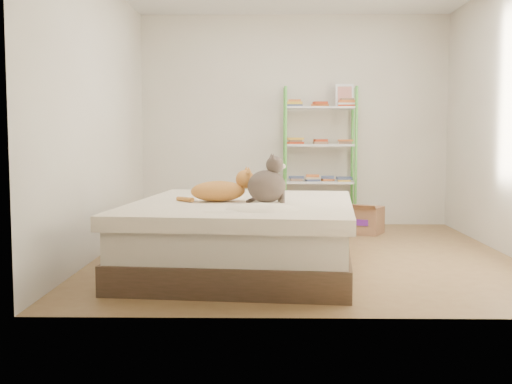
{
  "coord_description": "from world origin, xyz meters",
  "views": [
    {
      "loc": [
        -0.35,
        -5.94,
        1.11
      ],
      "look_at": [
        -0.44,
        -0.33,
        0.62
      ],
      "focal_mm": 45.0,
      "sensor_mm": 36.0,
      "label": 1
    }
  ],
  "objects_px": {
    "bed": "(243,235)",
    "shelf_unit": "(320,158)",
    "cardboard_box": "(362,220)",
    "white_bin": "(204,211)",
    "orange_cat": "(218,188)",
    "grey_cat": "(267,179)"
  },
  "relations": [
    {
      "from": "bed",
      "to": "white_bin",
      "type": "height_order",
      "value": "bed"
    },
    {
      "from": "grey_cat",
      "to": "white_bin",
      "type": "relative_size",
      "value": 0.93
    },
    {
      "from": "orange_cat",
      "to": "grey_cat",
      "type": "height_order",
      "value": "grey_cat"
    },
    {
      "from": "grey_cat",
      "to": "cardboard_box",
      "type": "bearing_deg",
      "value": -38.03
    },
    {
      "from": "bed",
      "to": "shelf_unit",
      "type": "distance_m",
      "value": 2.71
    },
    {
      "from": "bed",
      "to": "shelf_unit",
      "type": "xyz_separation_m",
      "value": [
        0.84,
        2.52,
        0.56
      ]
    },
    {
      "from": "orange_cat",
      "to": "cardboard_box",
      "type": "bearing_deg",
      "value": 39.59
    },
    {
      "from": "bed",
      "to": "grey_cat",
      "type": "distance_m",
      "value": 0.52
    },
    {
      "from": "grey_cat",
      "to": "cardboard_box",
      "type": "height_order",
      "value": "grey_cat"
    },
    {
      "from": "orange_cat",
      "to": "white_bin",
      "type": "height_order",
      "value": "orange_cat"
    },
    {
      "from": "cardboard_box",
      "to": "white_bin",
      "type": "height_order",
      "value": "white_bin"
    },
    {
      "from": "orange_cat",
      "to": "grey_cat",
      "type": "distance_m",
      "value": 0.42
    },
    {
      "from": "orange_cat",
      "to": "cardboard_box",
      "type": "height_order",
      "value": "orange_cat"
    },
    {
      "from": "orange_cat",
      "to": "cardboard_box",
      "type": "relative_size",
      "value": 0.94
    },
    {
      "from": "orange_cat",
      "to": "grey_cat",
      "type": "bearing_deg",
      "value": -25.01
    },
    {
      "from": "grey_cat",
      "to": "bed",
      "type": "bearing_deg",
      "value": 53.34
    },
    {
      "from": "bed",
      "to": "white_bin",
      "type": "distance_m",
      "value": 2.55
    },
    {
      "from": "bed",
      "to": "white_bin",
      "type": "relative_size",
      "value": 5.8
    },
    {
      "from": "bed",
      "to": "grey_cat",
      "type": "xyz_separation_m",
      "value": [
        0.19,
        -0.1,
        0.48
      ]
    },
    {
      "from": "grey_cat",
      "to": "white_bin",
      "type": "xyz_separation_m",
      "value": [
        -0.76,
        2.58,
        -0.57
      ]
    },
    {
      "from": "cardboard_box",
      "to": "white_bin",
      "type": "xyz_separation_m",
      "value": [
        -1.85,
        0.51,
        0.04
      ]
    },
    {
      "from": "cardboard_box",
      "to": "white_bin",
      "type": "relative_size",
      "value": 1.38
    }
  ]
}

